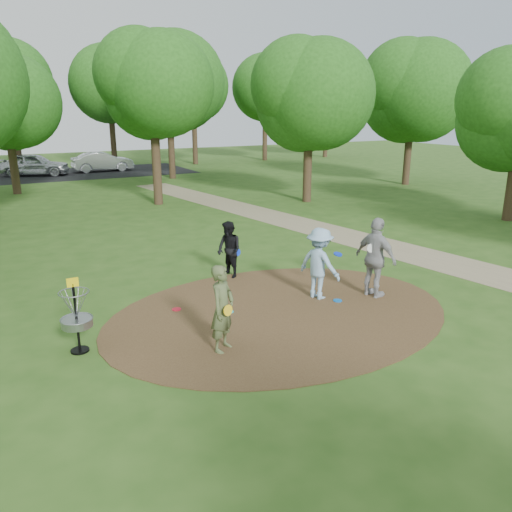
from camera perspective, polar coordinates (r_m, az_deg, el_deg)
ground at (r=11.84m, az=2.83°, el=-6.56°), size 100.00×100.00×0.00m
dirt_clearing at (r=11.84m, az=2.83°, el=-6.51°), size 8.40×8.40×0.02m
footpath at (r=17.28m, az=17.86°, el=0.13°), size 7.55×39.89×0.01m
parking_lot at (r=40.27m, az=-17.87°, el=9.08°), size 14.00×8.00×0.01m
player_observer_with_disc at (r=9.80m, az=-3.85°, el=-6.03°), size 0.77×0.73×1.77m
player_throwing_with_disc at (r=12.56m, az=7.25°, el=-0.88°), size 1.22×1.33×1.82m
player_walking_with_disc at (r=14.10m, az=-3.10°, el=0.72°), size 0.75×0.89×1.61m
player_waiting_with_disc at (r=12.88m, az=13.52°, el=-0.23°), size 0.70×1.27×2.06m
disc_ground_cyan at (r=11.86m, az=-3.12°, el=-6.37°), size 0.22×0.22×0.02m
disc_ground_blue at (r=12.67m, az=9.31°, el=-5.04°), size 0.22×0.22×0.02m
disc_ground_red at (r=12.13m, az=-9.06°, el=-6.03°), size 0.22×0.22×0.02m
car_left at (r=39.73m, az=-24.03°, el=9.54°), size 5.12×3.43×1.62m
car_right at (r=40.69m, az=-17.14°, el=10.26°), size 4.55×1.67×1.49m
disc_golf_basket at (r=10.33m, az=-19.92°, el=-5.87°), size 0.63×0.63×1.54m
tree_ring at (r=21.70m, az=-7.42°, el=17.94°), size 37.43×45.42×9.42m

